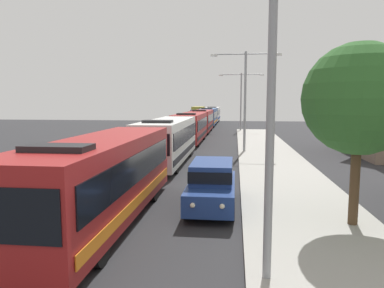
{
  "coord_description": "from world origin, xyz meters",
  "views": [
    {
      "loc": [
        3.3,
        0.42,
        4.34
      ],
      "look_at": [
        1.15,
        18.47,
        2.18
      ],
      "focal_mm": 33.81,
      "sensor_mm": 36.0,
      "label": 1
    }
  ],
  "objects_px": {
    "streetlamp_far": "(241,95)",
    "roadside_tree": "(359,99)",
    "bus_second_in_line": "(168,139)",
    "bus_middle": "(191,127)",
    "bus_rear": "(208,116)",
    "bus_tail_end": "(213,114)",
    "streetlamp_mid": "(245,91)",
    "white_suv": "(212,183)",
    "bus_lead": "(104,176)",
    "bus_fourth_in_line": "(202,120)",
    "streetlamp_near": "(272,47)",
    "box_truck_oncoming": "(198,114)"
  },
  "relations": [
    {
      "from": "streetlamp_far",
      "to": "roadside_tree",
      "type": "distance_m",
      "value": 40.34
    },
    {
      "from": "bus_second_in_line",
      "to": "bus_middle",
      "type": "bearing_deg",
      "value": 90.0
    },
    {
      "from": "bus_rear",
      "to": "bus_tail_end",
      "type": "relative_size",
      "value": 1.03
    },
    {
      "from": "streetlamp_mid",
      "to": "white_suv",
      "type": "bearing_deg",
      "value": -96.0
    },
    {
      "from": "white_suv",
      "to": "streetlamp_far",
      "type": "height_order",
      "value": "streetlamp_far"
    },
    {
      "from": "bus_lead",
      "to": "bus_fourth_in_line",
      "type": "distance_m",
      "value": 37.74
    },
    {
      "from": "bus_lead",
      "to": "roadside_tree",
      "type": "relative_size",
      "value": 1.78
    },
    {
      "from": "bus_second_in_line",
      "to": "bus_rear",
      "type": "height_order",
      "value": "same"
    },
    {
      "from": "streetlamp_mid",
      "to": "streetlamp_near",
      "type": "bearing_deg",
      "value": -90.0
    },
    {
      "from": "bus_lead",
      "to": "streetlamp_near",
      "type": "bearing_deg",
      "value": -34.53
    },
    {
      "from": "bus_lead",
      "to": "bus_second_in_line",
      "type": "xyz_separation_m",
      "value": [
        0.0,
        12.52,
        0.0
      ]
    },
    {
      "from": "bus_second_in_line",
      "to": "streetlamp_mid",
      "type": "distance_m",
      "value": 8.77
    },
    {
      "from": "bus_second_in_line",
      "to": "bus_fourth_in_line",
      "type": "xyz_separation_m",
      "value": [
        -0.0,
        25.23,
        -0.0
      ]
    },
    {
      "from": "bus_second_in_line",
      "to": "bus_middle",
      "type": "xyz_separation_m",
      "value": [
        0.0,
        12.77,
        0.0
      ]
    },
    {
      "from": "bus_second_in_line",
      "to": "streetlamp_far",
      "type": "height_order",
      "value": "streetlamp_far"
    },
    {
      "from": "bus_tail_end",
      "to": "streetlamp_mid",
      "type": "relative_size",
      "value": 1.34
    },
    {
      "from": "white_suv",
      "to": "roadside_tree",
      "type": "bearing_deg",
      "value": -20.39
    },
    {
      "from": "box_truck_oncoming",
      "to": "roadside_tree",
      "type": "bearing_deg",
      "value": -79.43
    },
    {
      "from": "white_suv",
      "to": "box_truck_oncoming",
      "type": "height_order",
      "value": "box_truck_oncoming"
    },
    {
      "from": "bus_lead",
      "to": "bus_second_in_line",
      "type": "relative_size",
      "value": 0.95
    },
    {
      "from": "bus_middle",
      "to": "streetlamp_far",
      "type": "xyz_separation_m",
      "value": [
        5.4,
        15.38,
        3.49
      ]
    },
    {
      "from": "box_truck_oncoming",
      "to": "streetlamp_near",
      "type": "distance_m",
      "value": 68.9
    },
    {
      "from": "bus_fourth_in_line",
      "to": "streetlamp_far",
      "type": "distance_m",
      "value": 7.06
    },
    {
      "from": "bus_fourth_in_line",
      "to": "roadside_tree",
      "type": "distance_m",
      "value": 38.36
    },
    {
      "from": "box_truck_oncoming",
      "to": "bus_second_in_line",
      "type": "bearing_deg",
      "value": -86.37
    },
    {
      "from": "bus_second_in_line",
      "to": "bus_tail_end",
      "type": "bearing_deg",
      "value": 90.0
    },
    {
      "from": "bus_rear",
      "to": "roadside_tree",
      "type": "relative_size",
      "value": 1.86
    },
    {
      "from": "bus_lead",
      "to": "bus_tail_end",
      "type": "distance_m",
      "value": 63.22
    },
    {
      "from": "bus_middle",
      "to": "streetlamp_mid",
      "type": "bearing_deg",
      "value": -51.59
    },
    {
      "from": "bus_lead",
      "to": "streetlamp_far",
      "type": "relative_size",
      "value": 1.34
    },
    {
      "from": "bus_fourth_in_line",
      "to": "streetlamp_near",
      "type": "height_order",
      "value": "streetlamp_near"
    },
    {
      "from": "white_suv",
      "to": "bus_middle",
      "type": "bearing_deg",
      "value": 99.14
    },
    {
      "from": "streetlamp_near",
      "to": "streetlamp_mid",
      "type": "xyz_separation_m",
      "value": [
        0.0,
        22.19,
        -0.34
      ]
    },
    {
      "from": "streetlamp_near",
      "to": "streetlamp_far",
      "type": "height_order",
      "value": "streetlamp_near"
    },
    {
      "from": "bus_tail_end",
      "to": "white_suv",
      "type": "relative_size",
      "value": 2.25
    },
    {
      "from": "bus_rear",
      "to": "white_suv",
      "type": "height_order",
      "value": "bus_rear"
    },
    {
      "from": "bus_tail_end",
      "to": "streetlamp_far",
      "type": "relative_size",
      "value": 1.35
    },
    {
      "from": "white_suv",
      "to": "streetlamp_far",
      "type": "relative_size",
      "value": 0.6
    },
    {
      "from": "bus_middle",
      "to": "roadside_tree",
      "type": "relative_size",
      "value": 1.88
    },
    {
      "from": "bus_second_in_line",
      "to": "streetlamp_near",
      "type": "height_order",
      "value": "streetlamp_near"
    },
    {
      "from": "bus_lead",
      "to": "roadside_tree",
      "type": "distance_m",
      "value": 9.08
    },
    {
      "from": "bus_fourth_in_line",
      "to": "streetlamp_mid",
      "type": "xyz_separation_m",
      "value": [
        5.4,
        -19.27,
        3.49
      ]
    },
    {
      "from": "bus_lead",
      "to": "streetlamp_far",
      "type": "distance_m",
      "value": 41.17
    },
    {
      "from": "roadside_tree",
      "to": "streetlamp_far",
      "type": "bearing_deg",
      "value": 94.63
    },
    {
      "from": "streetlamp_near",
      "to": "bus_lead",
      "type": "bearing_deg",
      "value": 145.47
    },
    {
      "from": "box_truck_oncoming",
      "to": "streetlamp_far",
      "type": "distance_m",
      "value": 25.64
    },
    {
      "from": "streetlamp_far",
      "to": "bus_rear",
      "type": "bearing_deg",
      "value": 118.74
    },
    {
      "from": "bus_fourth_in_line",
      "to": "streetlamp_near",
      "type": "xyz_separation_m",
      "value": [
        5.4,
        -41.46,
        3.84
      ]
    },
    {
      "from": "streetlamp_near",
      "to": "streetlamp_far",
      "type": "bearing_deg",
      "value": 90.0
    },
    {
      "from": "bus_tail_end",
      "to": "roadside_tree",
      "type": "bearing_deg",
      "value": -82.15
    }
  ]
}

